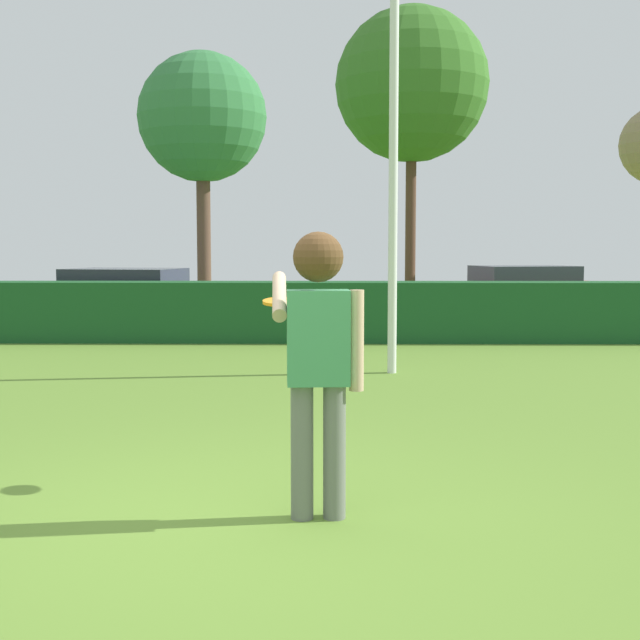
# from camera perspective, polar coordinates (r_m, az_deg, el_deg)

# --- Properties ---
(ground_plane) EXTENTS (60.00, 60.00, 0.00)m
(ground_plane) POSITION_cam_1_polar(r_m,az_deg,el_deg) (5.28, -5.95, -13.59)
(ground_plane) COLOR olive
(person) EXTENTS (0.60, 0.73, 1.77)m
(person) POSITION_cam_1_polar(r_m,az_deg,el_deg) (5.10, -0.13, -1.45)
(person) COLOR slate
(person) RESTS_ON ground
(frisbee) EXTENTS (0.25, 0.25, 0.06)m
(frisbee) POSITION_cam_1_polar(r_m,az_deg,el_deg) (5.91, -2.72, 1.25)
(frisbee) COLOR orange
(lamppost) EXTENTS (0.24, 0.24, 6.17)m
(lamppost) POSITION_cam_1_polar(r_m,az_deg,el_deg) (11.27, 5.05, 13.76)
(lamppost) COLOR silver
(lamppost) RESTS_ON ground
(hedge_row) EXTENTS (25.74, 0.90, 1.07)m
(hedge_row) POSITION_cam_1_polar(r_m,az_deg,el_deg) (14.96, -1.62, 0.58)
(hedge_row) COLOR #194E23
(hedge_row) RESTS_ON ground
(parked_car_blue) EXTENTS (4.45, 2.50, 1.25)m
(parked_car_blue) POSITION_cam_1_polar(r_m,az_deg,el_deg) (17.55, -13.14, 1.61)
(parked_car_blue) COLOR #263FA5
(parked_car_blue) RESTS_ON ground
(parked_car_red) EXTENTS (4.47, 2.59, 1.25)m
(parked_car_red) POSITION_cam_1_polar(r_m,az_deg,el_deg) (20.22, 13.74, 2.02)
(parked_car_red) COLOR #B21E1E
(parked_car_red) RESTS_ON ground
(willow_tree) EXTENTS (2.98, 2.98, 6.18)m
(willow_tree) POSITION_cam_1_polar(r_m,az_deg,el_deg) (20.06, -8.03, 13.44)
(willow_tree) COLOR brown
(willow_tree) RESTS_ON ground
(oak_tree) EXTENTS (4.12, 4.12, 8.10)m
(oak_tree) POSITION_cam_1_polar(r_m,az_deg,el_deg) (23.43, 6.29, 15.62)
(oak_tree) COLOR #523527
(oak_tree) RESTS_ON ground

